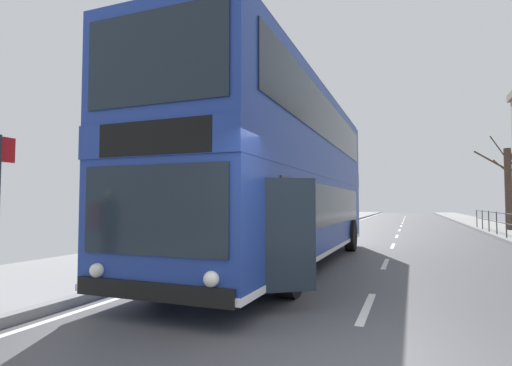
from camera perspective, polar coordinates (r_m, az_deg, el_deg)
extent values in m
cube|color=silver|center=(6.60, 15.49, -16.72)|extent=(0.12, 2.00, 0.00)
cube|color=silver|center=(11.31, 17.93, -10.87)|extent=(0.12, 2.00, 0.00)
cube|color=silver|center=(16.07, 18.90, -8.46)|extent=(0.12, 2.00, 0.00)
cube|color=silver|center=(20.85, 19.43, -7.16)|extent=(0.12, 2.00, 0.00)
cube|color=silver|center=(25.64, 19.75, -6.34)|extent=(0.12, 2.00, 0.00)
cube|color=silver|center=(30.43, 19.97, -5.78)|extent=(0.12, 2.00, 0.00)
cube|color=silver|center=(35.22, 20.13, -5.37)|extent=(0.12, 2.00, 0.00)
cube|color=silver|center=(40.02, 20.26, -5.06)|extent=(0.12, 2.00, 0.00)
cube|color=silver|center=(44.81, 20.35, -4.81)|extent=(0.12, 2.00, 0.00)
cube|color=silver|center=(49.61, 20.43, -4.62)|extent=(0.12, 2.00, 0.00)
cube|color=silver|center=(54.41, 20.50, -4.46)|extent=(0.12, 2.00, 0.00)
cube|color=silver|center=(6.16, -29.92, -17.45)|extent=(0.12, 133.00, 0.00)
cube|color=gray|center=(6.41, -31.95, -16.18)|extent=(0.20, 140.00, 0.14)
cube|color=navy|center=(10.53, 3.83, -4.61)|extent=(2.58, 11.29, 1.86)
cube|color=navy|center=(10.57, 3.81, 1.77)|extent=(2.59, 11.34, 0.49)
cube|color=navy|center=(10.71, 3.79, 7.60)|extent=(2.58, 11.29, 1.70)
cube|color=navy|center=(10.91, 3.77, 12.21)|extent=(2.50, 10.95, 0.08)
cube|color=#19232D|center=(5.42, -14.58, -3.71)|extent=(2.22, 0.04, 1.19)
cube|color=black|center=(5.48, -14.47, 6.27)|extent=(1.77, 0.04, 0.47)
cube|color=#19232D|center=(5.76, -14.30, 17.06)|extent=(2.22, 0.04, 1.29)
cube|color=black|center=(5.53, -14.76, -14.71)|extent=(2.40, 0.09, 0.24)
cube|color=silver|center=(10.59, 3.85, -9.33)|extent=(2.60, 11.34, 0.10)
cube|color=#19232D|center=(10.49, 10.95, -3.15)|extent=(0.06, 8.79, 0.97)
cube|color=#19232D|center=(10.42, 10.55, 8.42)|extent=(0.07, 10.15, 1.02)
cube|color=#19232D|center=(11.24, -1.95, -3.19)|extent=(0.06, 8.79, 0.97)
cube|color=#19232D|center=(11.17, -2.51, 7.60)|extent=(0.07, 10.15, 1.02)
sphere|color=white|center=(5.02, -6.39, -13.44)|extent=(0.20, 0.20, 0.20)
sphere|color=white|center=(6.04, -21.71, -11.47)|extent=(0.20, 0.20, 0.20)
cube|color=#19232D|center=(5.71, 4.69, -7.31)|extent=(0.68, 0.49, 1.60)
cube|color=black|center=(6.10, 2.43, -7.04)|extent=(0.10, 0.90, 1.60)
cylinder|color=black|center=(6.97, 4.84, -11.75)|extent=(0.30, 1.04, 1.04)
cylinder|color=black|center=(8.00, -12.34, -10.55)|extent=(0.30, 1.04, 1.04)
cylinder|color=black|center=(13.96, 13.34, -7.27)|extent=(0.30, 1.04, 1.04)
cylinder|color=black|center=(14.50, 3.74, -7.18)|extent=(0.30, 1.04, 1.04)
cylinder|color=#2D3338|center=(20.22, 32.06, -5.09)|extent=(0.05, 0.05, 1.08)
cylinder|color=#2D3338|center=(22.22, 31.07, -4.89)|extent=(0.05, 0.05, 1.08)
cylinder|color=#2D3338|center=(24.22, 30.24, -4.72)|extent=(0.05, 0.05, 1.08)
cylinder|color=#2D3338|center=(26.23, 29.54, -4.57)|extent=(0.05, 0.05, 1.08)
cylinder|color=#2D3338|center=(28.24, 28.94, -4.44)|extent=(0.05, 0.05, 1.08)
cube|color=red|center=(6.74, -32.66, 4.11)|extent=(0.04, 0.44, 0.36)
cylinder|color=#423328|center=(26.47, 32.29, -0.70)|extent=(0.37, 0.37, 4.57)
cylinder|color=#423328|center=(26.79, 31.27, 4.29)|extent=(0.83, 0.51, 1.51)
cylinder|color=#423328|center=(27.07, 31.47, 2.07)|extent=(0.57, 1.24, 0.89)
cylinder|color=#423328|center=(26.96, 30.41, 2.80)|extent=(1.60, 1.16, 1.32)
cylinder|color=#423328|center=(27.00, 32.58, 3.07)|extent=(0.67, 0.89, 1.41)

